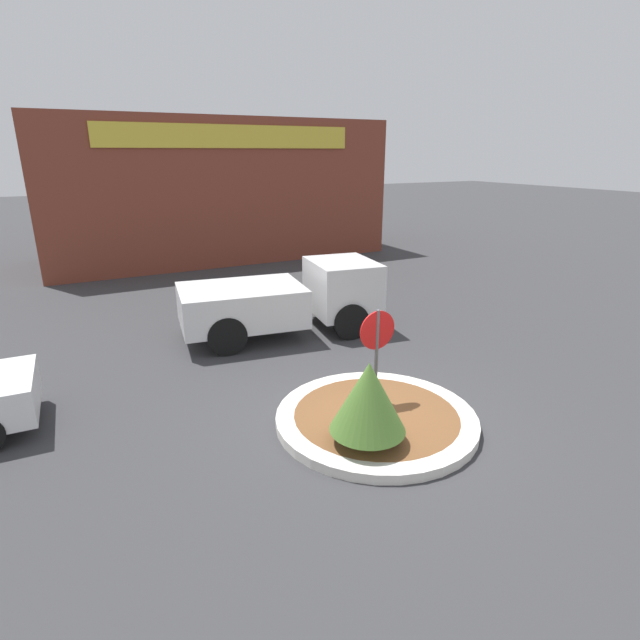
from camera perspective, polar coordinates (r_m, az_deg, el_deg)
ground_plane at (r=9.47m, az=6.39°, el=-11.57°), size 120.00×120.00×0.00m
traffic_island at (r=9.42m, az=6.41°, el=-11.10°), size 3.69×3.69×0.18m
stop_sign at (r=9.37m, az=6.52°, el=-2.46°), size 0.75×0.07×2.01m
island_shrub at (r=8.14m, az=5.55°, el=-8.74°), size 1.26×1.26×1.43m
utility_truck at (r=13.51m, az=-3.88°, el=2.50°), size 5.52×2.86×1.90m
storefront_building at (r=24.67m, az=-12.04°, el=14.40°), size 15.10×6.07×6.15m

